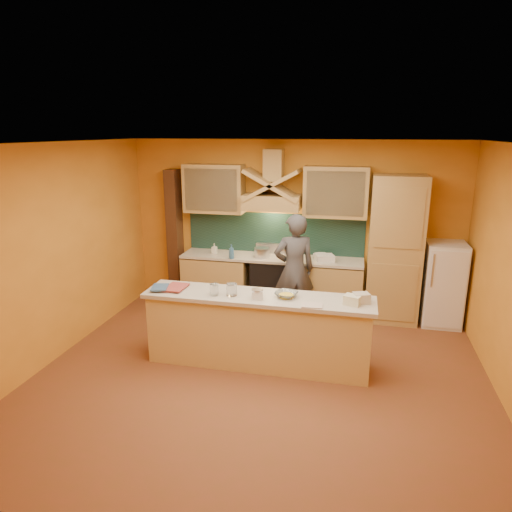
% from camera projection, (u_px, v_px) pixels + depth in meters
% --- Properties ---
extents(floor, '(5.50, 5.00, 0.01)m').
position_uv_depth(floor, '(260.00, 376.00, 5.65)').
color(floor, brown).
rests_on(floor, ground).
extents(ceiling, '(5.50, 5.00, 0.01)m').
position_uv_depth(ceiling, '(261.00, 143.00, 4.90)').
color(ceiling, white).
rests_on(ceiling, wall_back).
extents(wall_back, '(5.50, 0.02, 2.80)m').
position_uv_depth(wall_back, '(292.00, 225.00, 7.62)').
color(wall_back, orange).
rests_on(wall_back, floor).
extents(wall_front, '(5.50, 0.02, 2.80)m').
position_uv_depth(wall_front, '(178.00, 378.00, 2.92)').
color(wall_front, orange).
rests_on(wall_front, floor).
extents(wall_left, '(0.02, 5.00, 2.80)m').
position_uv_depth(wall_left, '(52.00, 254.00, 5.86)').
color(wall_left, orange).
rests_on(wall_left, floor).
extents(base_cabinet_left, '(1.10, 0.60, 0.86)m').
position_uv_depth(base_cabinet_left, '(217.00, 281.00, 7.87)').
color(base_cabinet_left, tan).
rests_on(base_cabinet_left, floor).
extents(base_cabinet_right, '(1.10, 0.60, 0.86)m').
position_uv_depth(base_cabinet_right, '(328.00, 289.00, 7.46)').
color(base_cabinet_right, tan).
rests_on(base_cabinet_right, floor).
extents(counter_top, '(3.00, 0.62, 0.04)m').
position_uv_depth(counter_top, '(271.00, 258.00, 7.54)').
color(counter_top, beige).
rests_on(counter_top, base_cabinet_left).
extents(stove, '(0.60, 0.58, 0.90)m').
position_uv_depth(stove, '(271.00, 284.00, 7.66)').
color(stove, black).
rests_on(stove, floor).
extents(backsplash, '(3.00, 0.03, 0.70)m').
position_uv_depth(backsplash, '(275.00, 233.00, 7.71)').
color(backsplash, '#16312B').
rests_on(backsplash, wall_back).
extents(range_hood, '(0.92, 0.50, 0.24)m').
position_uv_depth(range_hood, '(272.00, 202.00, 7.34)').
color(range_hood, tan).
rests_on(range_hood, wall_back).
extents(hood_chimney, '(0.30, 0.30, 0.50)m').
position_uv_depth(hood_chimney, '(274.00, 165.00, 7.28)').
color(hood_chimney, tan).
rests_on(hood_chimney, wall_back).
extents(upper_cabinet_left, '(1.00, 0.35, 0.80)m').
position_uv_depth(upper_cabinet_left, '(214.00, 189.00, 7.58)').
color(upper_cabinet_left, tan).
rests_on(upper_cabinet_left, wall_back).
extents(upper_cabinet_right, '(1.00, 0.35, 0.80)m').
position_uv_depth(upper_cabinet_right, '(336.00, 192.00, 7.15)').
color(upper_cabinet_right, tan).
rests_on(upper_cabinet_right, wall_back).
extents(pantry_column, '(0.80, 0.60, 2.30)m').
position_uv_depth(pantry_column, '(395.00, 250.00, 7.05)').
color(pantry_column, tan).
rests_on(pantry_column, floor).
extents(fridge, '(0.58, 0.60, 1.30)m').
position_uv_depth(fridge, '(443.00, 284.00, 7.03)').
color(fridge, white).
rests_on(fridge, floor).
extents(trim_column_left, '(0.20, 0.30, 2.30)m').
position_uv_depth(trim_column_left, '(175.00, 236.00, 7.99)').
color(trim_column_left, '#472816').
rests_on(trim_column_left, floor).
extents(island_body, '(2.80, 0.55, 0.88)m').
position_uv_depth(island_body, '(258.00, 332.00, 5.83)').
color(island_body, '#DEBC72').
rests_on(island_body, floor).
extents(island_top, '(2.90, 0.62, 0.05)m').
position_uv_depth(island_top, '(258.00, 297.00, 5.70)').
color(island_top, beige).
rests_on(island_top, island_body).
extents(person, '(0.75, 0.62, 1.75)m').
position_uv_depth(person, '(294.00, 270.00, 6.98)').
color(person, '#4C4C51').
rests_on(person, floor).
extents(pot_large, '(0.33, 0.33, 0.15)m').
position_uv_depth(pot_large, '(262.00, 254.00, 7.51)').
color(pot_large, silver).
rests_on(pot_large, stove).
extents(pot_small, '(0.20, 0.20, 0.14)m').
position_uv_depth(pot_small, '(285.00, 253.00, 7.56)').
color(pot_small, silver).
rests_on(pot_small, stove).
extents(soap_bottle_a, '(0.08, 0.09, 0.17)m').
position_uv_depth(soap_bottle_a, '(214.00, 248.00, 7.71)').
color(soap_bottle_a, silver).
rests_on(soap_bottle_a, counter_top).
extents(soap_bottle_b, '(0.13, 0.13, 0.24)m').
position_uv_depth(soap_bottle_b, '(231.00, 252.00, 7.39)').
color(soap_bottle_b, teal).
rests_on(soap_bottle_b, counter_top).
extents(bowl_back, '(0.30, 0.30, 0.08)m').
position_uv_depth(bowl_back, '(321.00, 257.00, 7.39)').
color(bowl_back, white).
rests_on(bowl_back, counter_top).
extents(dish_rack, '(0.34, 0.31, 0.10)m').
position_uv_depth(dish_rack, '(325.00, 258.00, 7.27)').
color(dish_rack, white).
rests_on(dish_rack, counter_top).
extents(book_lower, '(0.28, 0.36, 0.03)m').
position_uv_depth(book_lower, '(166.00, 287.00, 5.96)').
color(book_lower, '#A7423B').
rests_on(book_lower, island_top).
extents(book_upper, '(0.26, 0.32, 0.02)m').
position_uv_depth(book_upper, '(152.00, 287.00, 5.88)').
color(book_upper, '#39597E').
rests_on(book_upper, island_top).
extents(jar_large, '(0.15, 0.15, 0.15)m').
position_uv_depth(jar_large, '(232.00, 290.00, 5.68)').
color(jar_large, silver).
rests_on(jar_large, island_top).
extents(jar_small, '(0.11, 0.11, 0.15)m').
position_uv_depth(jar_small, '(214.00, 290.00, 5.68)').
color(jar_small, silver).
rests_on(jar_small, island_top).
extents(kitchen_scale, '(0.16, 0.16, 0.11)m').
position_uv_depth(kitchen_scale, '(257.00, 295.00, 5.57)').
color(kitchen_scale, white).
rests_on(kitchen_scale, island_top).
extents(mixing_bowl, '(0.34, 0.34, 0.07)m').
position_uv_depth(mixing_bowl, '(286.00, 295.00, 5.62)').
color(mixing_bowl, white).
rests_on(mixing_bowl, island_top).
extents(cloth, '(0.26, 0.20, 0.02)m').
position_uv_depth(cloth, '(312.00, 305.00, 5.35)').
color(cloth, beige).
rests_on(cloth, island_top).
extents(grocery_bag_a, '(0.22, 0.20, 0.12)m').
position_uv_depth(grocery_bag_a, '(361.00, 298.00, 5.44)').
color(grocery_bag_a, beige).
rests_on(grocery_bag_a, island_top).
extents(grocery_bag_b, '(0.22, 0.20, 0.12)m').
position_uv_depth(grocery_bag_b, '(352.00, 300.00, 5.38)').
color(grocery_bag_b, '#E9E8C0').
rests_on(grocery_bag_b, island_top).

